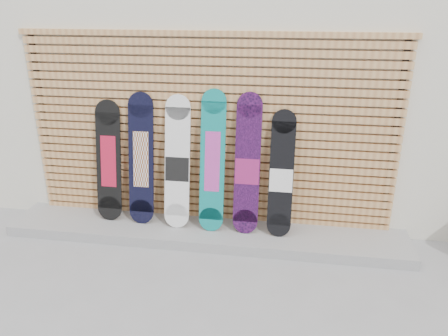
{
  "coord_description": "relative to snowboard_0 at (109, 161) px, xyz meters",
  "views": [
    {
      "loc": [
        0.77,
        -3.7,
        2.6
      ],
      "look_at": [
        0.06,
        0.75,
        0.85
      ],
      "focal_mm": 35.0,
      "sensor_mm": 36.0,
      "label": 1
    }
  ],
  "objects": [
    {
      "name": "slat_wall",
      "position": [
        1.16,
        0.16,
        0.38
      ],
      "size": [
        4.26,
        0.08,
        2.29
      ],
      "color": "#B8814D",
      "rests_on": "ground"
    },
    {
      "name": "snowboard_4",
      "position": [
        1.63,
        -0.03,
        0.06
      ],
      "size": [
        0.28,
        0.33,
        1.56
      ],
      "color": "black",
      "rests_on": "concrete_step"
    },
    {
      "name": "snowboard_0",
      "position": [
        0.0,
        0.0,
        0.0
      ],
      "size": [
        0.3,
        0.27,
        1.42
      ],
      "color": "black",
      "rests_on": "concrete_step"
    },
    {
      "name": "concrete_step",
      "position": [
        1.16,
        -0.13,
        -0.77
      ],
      "size": [
        4.6,
        0.7,
        0.12
      ],
      "primitive_type": "cube",
      "color": "gray",
      "rests_on": "ground"
    },
    {
      "name": "building",
      "position": [
        1.81,
        2.69,
        0.97
      ],
      "size": [
        12.0,
        5.0,
        3.6
      ],
      "primitive_type": "cube",
      "color": "beige",
      "rests_on": "ground"
    },
    {
      "name": "snowboard_3",
      "position": [
        1.24,
        -0.03,
        0.08
      ],
      "size": [
        0.28,
        0.34,
        1.58
      ],
      "color": "#0C7775",
      "rests_on": "concrete_step"
    },
    {
      "name": "snowboard_2",
      "position": [
        0.84,
        -0.03,
        0.03
      ],
      "size": [
        0.29,
        0.32,
        1.51
      ],
      "color": "silver",
      "rests_on": "concrete_step"
    },
    {
      "name": "ground",
      "position": [
        1.31,
        -0.81,
        -0.83
      ],
      "size": [
        80.0,
        80.0,
        0.0
      ],
      "primitive_type": "plane",
      "color": "gray",
      "rests_on": "ground"
    },
    {
      "name": "snowboard_5",
      "position": [
        2.01,
        -0.04,
        -0.03
      ],
      "size": [
        0.27,
        0.35,
        1.38
      ],
      "color": "black",
      "rests_on": "concrete_step"
    },
    {
      "name": "snowboard_1",
      "position": [
        0.4,
        -0.01,
        0.05
      ],
      "size": [
        0.29,
        0.29,
        1.52
      ],
      "color": "black",
      "rests_on": "concrete_step"
    }
  ]
}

